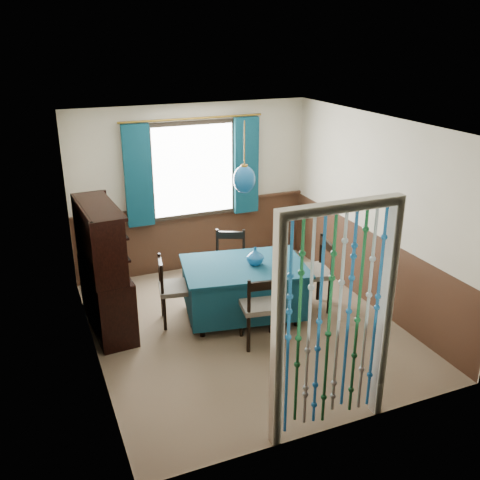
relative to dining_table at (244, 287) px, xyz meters
name	(u,v)px	position (x,y,z in m)	size (l,w,h in m)	color
floor	(245,326)	(-0.09, -0.24, -0.42)	(4.00, 4.00, 0.00)	brown
ceiling	(246,124)	(-0.09, -0.24, 2.08)	(4.00, 4.00, 0.00)	silver
wall_back	(193,189)	(-0.09, 1.76, 0.83)	(3.60, 3.60, 0.00)	beige
wall_front	(339,309)	(-0.09, -2.24, 0.83)	(3.60, 3.60, 0.00)	beige
wall_left	(87,256)	(-1.89, -0.24, 0.83)	(4.00, 4.00, 0.00)	beige
wall_right	(374,214)	(1.71, -0.24, 0.83)	(4.00, 4.00, 0.00)	beige
wainscot_back	(195,237)	(-0.09, 1.74, 0.08)	(3.60, 3.60, 0.00)	#3C2316
wainscot_front	(332,383)	(-0.09, -2.23, 0.08)	(3.60, 3.60, 0.00)	#3C2316
wainscot_left	(95,319)	(-1.87, -0.24, 0.08)	(4.00, 4.00, 0.00)	#3C2316
wainscot_right	(368,267)	(1.70, -0.24, 0.08)	(4.00, 4.00, 0.00)	#3C2316
window	(193,170)	(-0.09, 1.71, 1.13)	(1.32, 0.12, 1.42)	black
doorway	(333,327)	(-0.09, -2.18, 0.63)	(1.16, 0.12, 2.18)	silver
dining_table	(244,287)	(0.00, 0.00, 0.00)	(1.67, 1.30, 0.72)	#0D3545
chair_near	(261,307)	(-0.07, -0.66, 0.06)	(0.51, 0.50, 0.91)	black
chair_far	(230,262)	(0.07, 0.66, 0.06)	(0.59, 0.58, 0.90)	black
chair_left	(174,288)	(-0.86, 0.21, 0.04)	(0.49, 0.50, 0.87)	black
chair_right	(313,272)	(0.93, -0.12, 0.09)	(0.53, 0.55, 0.97)	black
sideboard	(105,286)	(-1.66, 0.39, 0.14)	(0.50, 1.24, 1.59)	black
pendant_lamp	(244,179)	(0.00, 0.00, 1.40)	(0.26, 0.26, 0.84)	olive
vase_table	(255,257)	(0.13, -0.03, 0.40)	(0.20, 0.20, 0.21)	navy
bowl_shelf	(109,248)	(-1.60, 0.22, 0.69)	(0.19, 0.19, 0.05)	beige
vase_sideboard	(104,251)	(-1.60, 0.71, 0.47)	(0.18, 0.18, 0.19)	beige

